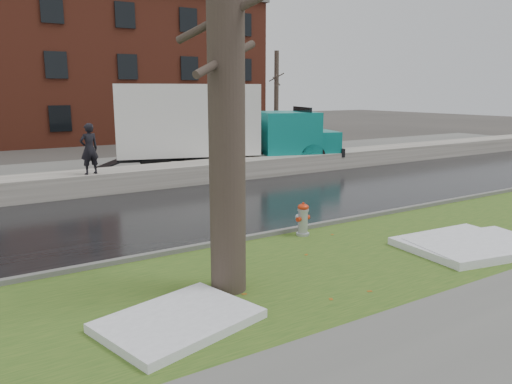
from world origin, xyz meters
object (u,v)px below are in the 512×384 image
fire_hydrant (303,218)px  box_truck (214,126)px  tree (226,64)px  worker (89,149)px

fire_hydrant → box_truck: (2.87, 10.07, 1.51)m
box_truck → fire_hydrant: bearing=-89.3°
tree → box_truck: 13.61m
tree → worker: bearing=89.4°
fire_hydrant → tree: (-3.17, -1.97, 3.44)m
tree → box_truck: size_ratio=0.68×
box_truck → worker: box_truck is taller
tree → fire_hydrant: bearing=31.9°
fire_hydrant → worker: (-3.07, 7.59, 1.12)m
box_truck → worker: (-5.95, -2.48, -0.39)m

